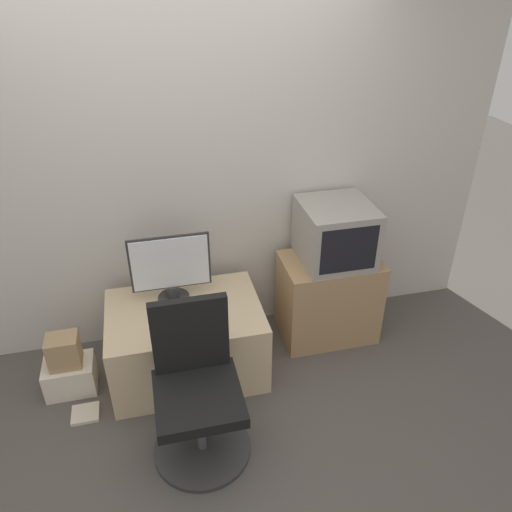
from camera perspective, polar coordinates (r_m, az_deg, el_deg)
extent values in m
plane|color=#4C4742|center=(3.08, -3.51, -23.03)|extent=(12.00, 12.00, 0.00)
cube|color=beige|center=(3.34, -8.43, 9.92)|extent=(4.40, 0.05, 2.60)
cube|color=#CCB289|center=(3.45, -7.94, -9.51)|extent=(1.01, 0.71, 0.52)
cube|color=#A37F56|center=(3.73, 8.23, -4.73)|extent=(0.69, 0.45, 0.65)
cylinder|color=#2D2D2D|center=(3.40, -9.37, -4.70)|extent=(0.21, 0.21, 0.02)
cylinder|color=#2D2D2D|center=(3.37, -9.45, -3.97)|extent=(0.08, 0.08, 0.08)
cube|color=#2D2D2D|center=(3.25, -9.79, -0.73)|extent=(0.52, 0.01, 0.38)
cube|color=silver|center=(3.25, -9.78, -0.79)|extent=(0.49, 0.02, 0.36)
cube|color=#2D2D2D|center=(3.17, -9.02, -7.66)|extent=(0.29, 0.12, 0.01)
ellipsoid|color=silver|center=(3.16, -5.19, -7.24)|extent=(0.06, 0.04, 0.04)
cube|color=gray|center=(3.48, 9.04, 2.67)|extent=(0.48, 0.50, 0.42)
cube|color=black|center=(3.28, 10.58, 0.68)|extent=(0.39, 0.01, 0.32)
cylinder|color=#333333|center=(3.15, -6.12, -20.99)|extent=(0.56, 0.56, 0.03)
cylinder|color=#4C4C51|center=(2.99, -6.34, -18.66)|extent=(0.05, 0.05, 0.37)
cube|color=black|center=(2.83, -6.61, -15.81)|extent=(0.47, 0.47, 0.07)
cube|color=black|center=(2.80, -7.54, -8.89)|extent=(0.42, 0.05, 0.47)
cube|color=beige|center=(3.60, -20.45, -12.72)|extent=(0.32, 0.24, 0.22)
cube|color=#A3845B|center=(3.46, -21.11, -10.10)|extent=(0.20, 0.17, 0.22)
cube|color=beige|center=(3.47, -18.91, -16.67)|extent=(0.17, 0.16, 0.02)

